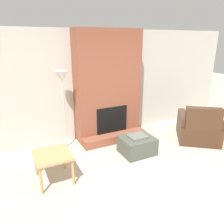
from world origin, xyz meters
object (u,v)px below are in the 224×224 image
armchair (199,129)px  side_table (53,157)px  floor_lamp_left (62,82)px  ottoman (137,145)px

armchair → side_table: armchair is taller
armchair → side_table: 3.51m
armchair → floor_lamp_left: floor_lamp_left is taller
ottoman → side_table: bearing=-175.0°
floor_lamp_left → side_table: bearing=-115.4°
ottoman → armchair: 1.70m
armchair → floor_lamp_left: size_ratio=0.78×
side_table → floor_lamp_left: size_ratio=0.37×
ottoman → side_table: 1.84m
ottoman → armchair: size_ratio=0.51×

